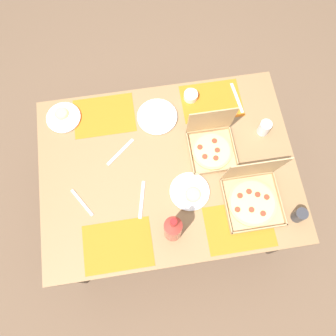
{
  "coord_description": "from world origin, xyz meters",
  "views": [
    {
      "loc": [
        -0.1,
        -0.64,
        2.57
      ],
      "look_at": [
        0.0,
        0.0,
        0.73
      ],
      "focal_mm": 37.13,
      "sensor_mm": 36.0,
      "label": 1
    }
  ],
  "objects_px": {
    "plate_far_left": "(63,117)",
    "condiment_bowl": "(191,96)",
    "pizza_box_corner_left": "(212,145)",
    "cup_clear_right": "(299,215)",
    "plate_near_left": "(190,192)",
    "cup_spare": "(264,128)",
    "plate_far_right": "(157,117)",
    "soda_bottle": "(173,229)",
    "pizza_box_edge_far": "(253,195)"
  },
  "relations": [
    {
      "from": "plate_far_left",
      "to": "condiment_bowl",
      "type": "relative_size",
      "value": 2.42
    },
    {
      "from": "pizza_box_corner_left",
      "to": "cup_clear_right",
      "type": "distance_m",
      "value": 0.6
    },
    {
      "from": "plate_near_left",
      "to": "plate_far_left",
      "type": "bearing_deg",
      "value": 139.51
    },
    {
      "from": "cup_spare",
      "to": "cup_clear_right",
      "type": "bearing_deg",
      "value": -83.55
    },
    {
      "from": "plate_far_right",
      "to": "cup_spare",
      "type": "distance_m",
      "value": 0.62
    },
    {
      "from": "plate_far_left",
      "to": "condiment_bowl",
      "type": "distance_m",
      "value": 0.77
    },
    {
      "from": "plate_near_left",
      "to": "soda_bottle",
      "type": "relative_size",
      "value": 0.68
    },
    {
      "from": "pizza_box_edge_far",
      "to": "plate_far_right",
      "type": "xyz_separation_m",
      "value": [
        -0.44,
        0.56,
        -0.04
      ]
    },
    {
      "from": "plate_far_right",
      "to": "condiment_bowl",
      "type": "relative_size",
      "value": 2.85
    },
    {
      "from": "pizza_box_edge_far",
      "to": "plate_far_left",
      "type": "xyz_separation_m",
      "value": [
        -0.98,
        0.64,
        -0.04
      ]
    },
    {
      "from": "plate_near_left",
      "to": "condiment_bowl",
      "type": "distance_m",
      "value": 0.59
    },
    {
      "from": "condiment_bowl",
      "to": "soda_bottle",
      "type": "bearing_deg",
      "value": -106.62
    },
    {
      "from": "plate_near_left",
      "to": "condiment_bowl",
      "type": "height_order",
      "value": "condiment_bowl"
    },
    {
      "from": "cup_spare",
      "to": "condiment_bowl",
      "type": "bearing_deg",
      "value": 142.84
    },
    {
      "from": "cup_spare",
      "to": "pizza_box_edge_far",
      "type": "bearing_deg",
      "value": -112.8
    },
    {
      "from": "plate_near_left",
      "to": "plate_far_left",
      "type": "relative_size",
      "value": 1.08
    },
    {
      "from": "plate_near_left",
      "to": "soda_bottle",
      "type": "height_order",
      "value": "soda_bottle"
    },
    {
      "from": "plate_near_left",
      "to": "soda_bottle",
      "type": "distance_m",
      "value": 0.27
    },
    {
      "from": "pizza_box_edge_far",
      "to": "condiment_bowl",
      "type": "height_order",
      "value": "pizza_box_edge_far"
    },
    {
      "from": "pizza_box_corner_left",
      "to": "plate_far_left",
      "type": "distance_m",
      "value": 0.89
    },
    {
      "from": "plate_near_left",
      "to": "cup_spare",
      "type": "bearing_deg",
      "value": 31.75
    },
    {
      "from": "pizza_box_edge_far",
      "to": "plate_near_left",
      "type": "distance_m",
      "value": 0.34
    },
    {
      "from": "pizza_box_corner_left",
      "to": "soda_bottle",
      "type": "bearing_deg",
      "value": -123.16
    },
    {
      "from": "pizza_box_edge_far",
      "to": "cup_spare",
      "type": "relative_size",
      "value": 3.45
    },
    {
      "from": "plate_near_left",
      "to": "condiment_bowl",
      "type": "relative_size",
      "value": 2.62
    },
    {
      "from": "pizza_box_edge_far",
      "to": "cup_spare",
      "type": "distance_m",
      "value": 0.41
    },
    {
      "from": "plate_near_left",
      "to": "cup_clear_right",
      "type": "xyz_separation_m",
      "value": [
        0.54,
        -0.22,
        0.04
      ]
    },
    {
      "from": "soda_bottle",
      "to": "cup_spare",
      "type": "relative_size",
      "value": 3.32
    },
    {
      "from": "cup_spare",
      "to": "pizza_box_corner_left",
      "type": "bearing_deg",
      "value": -170.21
    },
    {
      "from": "pizza_box_corner_left",
      "to": "soda_bottle",
      "type": "height_order",
      "value": "soda_bottle"
    },
    {
      "from": "cup_clear_right",
      "to": "cup_spare",
      "type": "height_order",
      "value": "cup_spare"
    },
    {
      "from": "pizza_box_edge_far",
      "to": "plate_far_left",
      "type": "height_order",
      "value": "pizza_box_edge_far"
    },
    {
      "from": "condiment_bowl",
      "to": "pizza_box_edge_far",
      "type": "bearing_deg",
      "value": -71.96
    },
    {
      "from": "plate_far_left",
      "to": "soda_bottle",
      "type": "distance_m",
      "value": 0.94
    },
    {
      "from": "plate_near_left",
      "to": "pizza_box_corner_left",
      "type": "bearing_deg",
      "value": 55.96
    },
    {
      "from": "cup_spare",
      "to": "condiment_bowl",
      "type": "distance_m",
      "value": 0.47
    },
    {
      "from": "condiment_bowl",
      "to": "cup_clear_right",
      "type": "bearing_deg",
      "value": -61.65
    },
    {
      "from": "cup_clear_right",
      "to": "condiment_bowl",
      "type": "relative_size",
      "value": 1.12
    },
    {
      "from": "pizza_box_corner_left",
      "to": "plate_far_left",
      "type": "height_order",
      "value": "pizza_box_corner_left"
    },
    {
      "from": "pizza_box_corner_left",
      "to": "plate_far_left",
      "type": "xyz_separation_m",
      "value": [
        -0.82,
        0.32,
        -0.04
      ]
    },
    {
      "from": "cup_clear_right",
      "to": "condiment_bowl",
      "type": "height_order",
      "value": "cup_clear_right"
    },
    {
      "from": "plate_far_right",
      "to": "plate_near_left",
      "type": "xyz_separation_m",
      "value": [
        0.11,
        -0.48,
        0.0
      ]
    },
    {
      "from": "soda_bottle",
      "to": "cup_clear_right",
      "type": "bearing_deg",
      "value": -1.47
    },
    {
      "from": "plate_far_left",
      "to": "soda_bottle",
      "type": "relative_size",
      "value": 0.62
    },
    {
      "from": "plate_far_left",
      "to": "cup_clear_right",
      "type": "height_order",
      "value": "cup_clear_right"
    },
    {
      "from": "pizza_box_corner_left",
      "to": "soda_bottle",
      "type": "relative_size",
      "value": 0.91
    },
    {
      "from": "cup_clear_right",
      "to": "condiment_bowl",
      "type": "distance_m",
      "value": 0.92
    },
    {
      "from": "pizza_box_edge_far",
      "to": "plate_near_left",
      "type": "xyz_separation_m",
      "value": [
        -0.32,
        0.08,
        -0.04
      ]
    },
    {
      "from": "plate_far_right",
      "to": "condiment_bowl",
      "type": "height_order",
      "value": "condiment_bowl"
    },
    {
      "from": "condiment_bowl",
      "to": "plate_far_left",
      "type": "bearing_deg",
      "value": -178.5
    }
  ]
}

